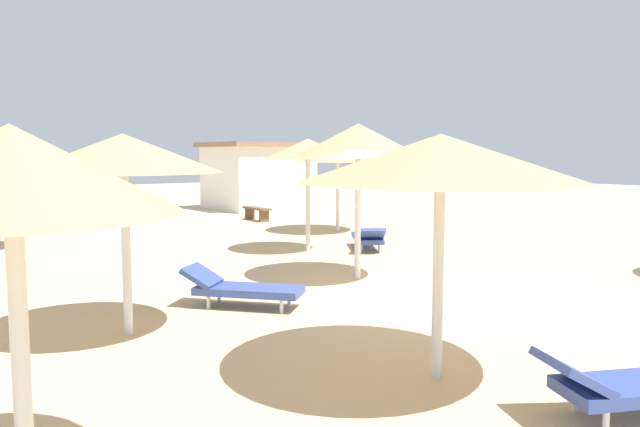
% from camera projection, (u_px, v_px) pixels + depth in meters
% --- Properties ---
extents(ground_plane, '(80.00, 80.00, 0.00)m').
position_uv_depth(ground_plane, '(426.00, 297.00, 10.29)').
color(ground_plane, '#D1B284').
extents(parasol_1, '(2.22, 2.22, 2.64)m').
position_uv_depth(parasol_1, '(11.00, 172.00, 3.89)').
color(parasol_1, silver).
rests_on(parasol_1, ground).
extents(parasol_2, '(2.22, 2.22, 2.82)m').
position_uv_depth(parasol_2, '(308.00, 150.00, 14.91)').
color(parasol_2, silver).
rests_on(parasol_2, ground).
extents(parasol_3, '(3.06, 3.06, 2.65)m').
position_uv_depth(parasol_3, '(440.00, 159.00, 6.35)').
color(parasol_3, silver).
rests_on(parasol_3, ground).
extents(parasol_4, '(2.61, 2.61, 2.71)m').
position_uv_depth(parasol_4, '(123.00, 154.00, 7.91)').
color(parasol_4, silver).
rests_on(parasol_4, ground).
extents(parasol_7, '(2.78, 2.78, 2.78)m').
position_uv_depth(parasol_7, '(338.00, 153.00, 18.72)').
color(parasol_7, silver).
rests_on(parasol_7, ground).
extents(parasol_8, '(2.56, 2.56, 3.02)m').
position_uv_depth(parasol_8, '(358.00, 141.00, 11.55)').
color(parasol_8, silver).
rests_on(parasol_8, ground).
extents(lounger_2, '(1.60, 1.94, 0.67)m').
position_uv_depth(lounger_2, '(368.00, 237.00, 15.35)').
color(lounger_2, '#33478C').
rests_on(lounger_2, ground).
extents(lounger_3, '(2.00, 1.41, 0.64)m').
position_uv_depth(lounger_3, '(636.00, 385.00, 5.58)').
color(lounger_3, '#33478C').
rests_on(lounger_3, ground).
extents(lounger_4, '(1.72, 1.87, 0.64)m').
position_uv_depth(lounger_4, '(241.00, 288.00, 9.59)').
color(lounger_4, '#33478C').
rests_on(lounger_4, ground).
extents(bench_0, '(1.51, 0.43, 0.49)m').
position_uv_depth(bench_0, '(47.00, 222.00, 18.46)').
color(bench_0, brown).
rests_on(bench_0, ground).
extents(bench_1, '(0.46, 1.52, 0.49)m').
position_uv_depth(bench_1, '(257.00, 211.00, 22.03)').
color(bench_1, brown).
rests_on(bench_1, ground).
extents(bench_2, '(1.51, 0.44, 0.49)m').
position_uv_depth(bench_2, '(58.00, 220.00, 19.12)').
color(bench_2, brown).
rests_on(bench_2, ground).
extents(beach_cabana, '(4.36, 3.95, 2.94)m').
position_uv_depth(beach_cabana, '(258.00, 175.00, 26.88)').
color(beach_cabana, white).
rests_on(beach_cabana, ground).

